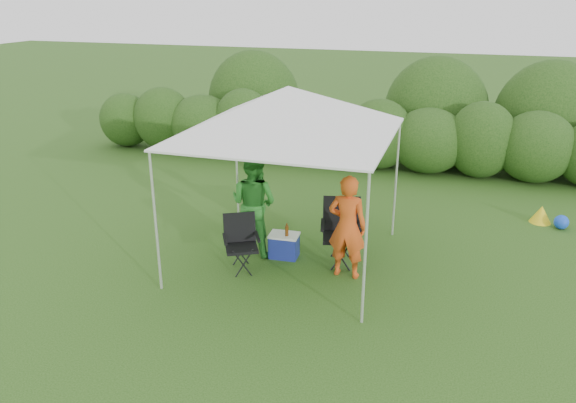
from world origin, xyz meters
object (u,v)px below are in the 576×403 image
(man, at_px, (347,227))
(cooler, at_px, (284,245))
(chair_right, at_px, (341,227))
(chair_left, at_px, (241,239))
(canopy, at_px, (288,111))
(woman, at_px, (254,203))

(man, xyz_separation_m, cooler, (-1.11, 0.32, -0.61))
(chair_right, distance_m, chair_left, 1.62)
(canopy, height_order, man, canopy)
(canopy, bearing_deg, chair_left, -139.63)
(canopy, distance_m, chair_left, 2.12)
(chair_right, height_order, woman, woman)
(chair_left, xyz_separation_m, cooler, (0.52, 0.59, -0.30))
(chair_right, xyz_separation_m, cooler, (-0.92, -0.14, -0.39))
(chair_right, bearing_deg, chair_left, -166.46)
(woman, height_order, cooler, woman)
(man, relative_size, woman, 0.94)
(man, distance_m, cooler, 1.31)
(chair_right, relative_size, cooler, 2.10)
(chair_right, bearing_deg, man, -81.08)
(cooler, bearing_deg, man, -19.79)
(woman, relative_size, cooler, 3.44)
(man, height_order, woman, woman)
(chair_right, relative_size, chair_left, 1.19)
(cooler, bearing_deg, chair_left, -135.14)
(cooler, bearing_deg, woman, 170.35)
(chair_right, xyz_separation_m, woman, (-1.46, -0.08, 0.27))
(canopy, relative_size, cooler, 6.19)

